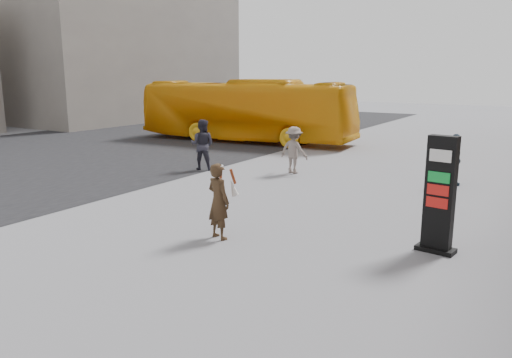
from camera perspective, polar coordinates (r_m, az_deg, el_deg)
The scene contains 9 objects.
ground at distance 10.38m, azimuth -3.52°, elevation -7.39°, with size 100.00×100.00×0.00m, color #9E9EA3.
road at distance 23.00m, azimuth -23.15°, elevation 2.48°, with size 16.00×60.00×0.01m, color black.
bg_building_far at distance 40.81m, azimuth -15.32°, elevation 13.85°, with size 10.00×18.00×10.00m, color gray.
info_pylon at distance 10.23m, azimuth 20.26°, elevation -1.73°, with size 0.78×0.46×2.30m.
woman at distance 10.49m, azimuth -4.27°, elevation -2.43°, with size 0.71×0.67×1.63m.
bus at distance 25.50m, azimuth -1.18°, elevation 7.83°, with size 2.62×11.20×3.12m, color #E8A111.
pedestrian_a at distance 18.08m, azimuth -6.15°, elevation 3.92°, with size 0.88×0.69×1.82m, color #292833.
pedestrian_b at distance 17.36m, azimuth 4.35°, elevation 3.31°, with size 1.05×0.61×1.63m, color gray.
pedestrian_c at distance 16.65m, azimuth 21.74°, elevation 2.06°, with size 0.94×0.39×1.61m, color #374A5B.
Camera 1 is at (5.69, -7.96, 3.46)m, focal length 35.00 mm.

